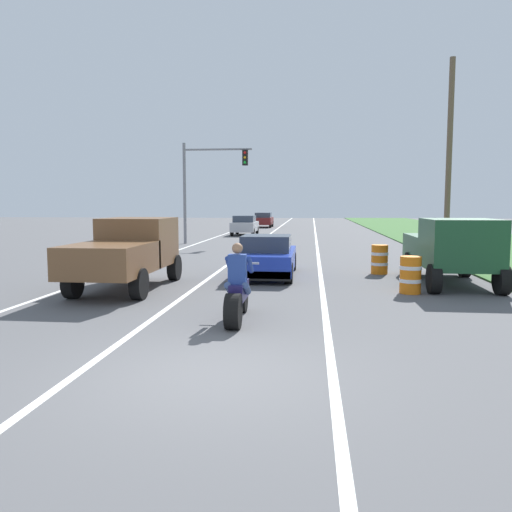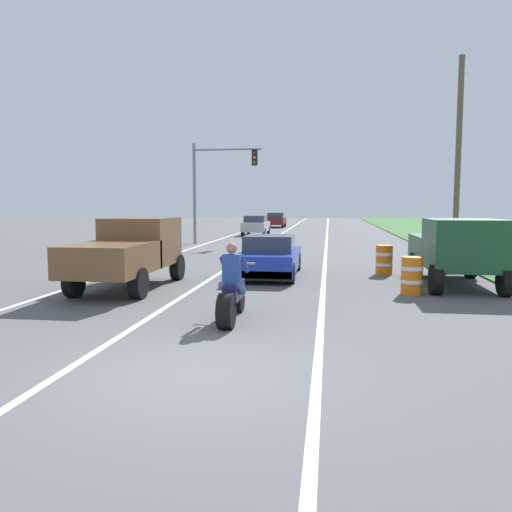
% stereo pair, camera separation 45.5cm
% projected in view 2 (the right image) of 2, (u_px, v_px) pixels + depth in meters
% --- Properties ---
extents(ground_plane, '(160.00, 160.00, 0.00)m').
position_uv_depth(ground_plane, '(188.00, 375.00, 7.21)').
color(ground_plane, '#565659').
extents(lane_stripe_left_solid, '(0.14, 120.00, 0.01)m').
position_uv_depth(lane_stripe_left_solid, '(192.00, 248.00, 27.66)').
color(lane_stripe_left_solid, white).
rests_on(lane_stripe_left_solid, ground).
extents(lane_stripe_right_solid, '(0.14, 120.00, 0.01)m').
position_uv_depth(lane_stripe_right_solid, '(326.00, 250.00, 26.65)').
color(lane_stripe_right_solid, white).
rests_on(lane_stripe_right_solid, ground).
extents(lane_stripe_centre_dashed, '(0.14, 120.00, 0.01)m').
position_uv_depth(lane_stripe_centre_dashed, '(258.00, 249.00, 27.16)').
color(lane_stripe_centre_dashed, white).
rests_on(lane_stripe_centre_dashed, ground).
extents(motorcycle_with_rider, '(0.70, 2.21, 1.62)m').
position_uv_depth(motorcycle_with_rider, '(232.00, 293.00, 10.37)').
color(motorcycle_with_rider, black).
rests_on(motorcycle_with_rider, ground).
extents(sports_car_blue, '(1.84, 4.30, 1.37)m').
position_uv_depth(sports_car_blue, '(270.00, 257.00, 16.98)').
color(sports_car_blue, '#1E38B2').
rests_on(sports_car_blue, ground).
extents(pickup_truck_left_lane_brown, '(2.02, 4.80, 1.98)m').
position_uv_depth(pickup_truck_left_lane_brown, '(130.00, 249.00, 14.54)').
color(pickup_truck_left_lane_brown, brown).
rests_on(pickup_truck_left_lane_brown, ground).
extents(pickup_truck_right_shoulder_dark_green, '(2.02, 4.80, 1.98)m').
position_uv_depth(pickup_truck_right_shoulder_dark_green, '(455.00, 248.00, 15.02)').
color(pickup_truck_right_shoulder_dark_green, '#1E4C2D').
rests_on(pickup_truck_right_shoulder_dark_green, ground).
extents(traffic_light_mast_near, '(4.16, 0.34, 6.00)m').
position_uv_depth(traffic_light_mast_near, '(215.00, 177.00, 30.53)').
color(traffic_light_mast_near, gray).
rests_on(traffic_light_mast_near, ground).
extents(utility_pole_roadside, '(0.24, 0.24, 8.56)m').
position_uv_depth(utility_pole_roadside, '(458.00, 159.00, 21.68)').
color(utility_pole_roadside, brown).
rests_on(utility_pole_roadside, ground).
extents(construction_barrel_nearest, '(0.58, 0.58, 1.00)m').
position_uv_depth(construction_barrel_nearest, '(412.00, 275.00, 13.58)').
color(construction_barrel_nearest, orange).
rests_on(construction_barrel_nearest, ground).
extents(construction_barrel_mid, '(0.58, 0.58, 1.00)m').
position_uv_depth(construction_barrel_mid, '(384.00, 260.00, 17.40)').
color(construction_barrel_mid, orange).
rests_on(construction_barrel_mid, ground).
extents(distant_car_far_ahead, '(1.80, 4.00, 1.50)m').
position_uv_depth(distant_car_far_ahead, '(256.00, 225.00, 39.36)').
color(distant_car_far_ahead, '#B2B2B7').
rests_on(distant_car_far_ahead, ground).
extents(distant_car_further_ahead, '(1.80, 4.00, 1.50)m').
position_uv_depth(distant_car_further_ahead, '(276.00, 220.00, 52.32)').
color(distant_car_further_ahead, maroon).
rests_on(distant_car_further_ahead, ground).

